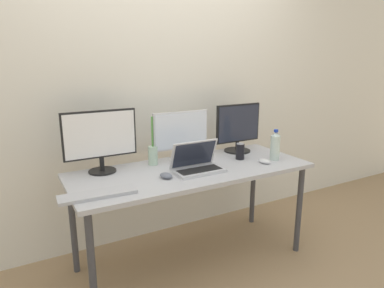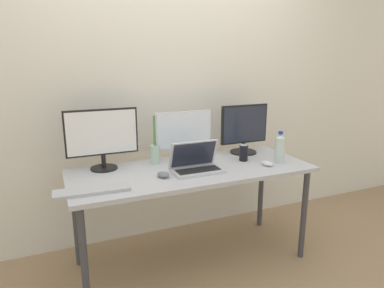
% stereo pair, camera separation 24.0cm
% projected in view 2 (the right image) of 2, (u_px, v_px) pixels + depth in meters
% --- Properties ---
extents(ground_plane, '(16.00, 16.00, 0.00)m').
position_uv_depth(ground_plane, '(192.00, 260.00, 2.63)').
color(ground_plane, '#9E7F5B').
extents(wall_back, '(7.00, 0.08, 2.60)m').
position_uv_depth(wall_back, '(164.00, 84.00, 2.84)').
color(wall_back, silver).
rests_on(wall_back, ground).
extents(work_desk, '(1.72, 0.69, 0.74)m').
position_uv_depth(work_desk, '(192.00, 177.00, 2.46)').
color(work_desk, '#424247').
rests_on(work_desk, ground).
extents(monitor_left, '(0.50, 0.19, 0.43)m').
position_uv_depth(monitor_left, '(102.00, 136.00, 2.37)').
color(monitor_left, black).
rests_on(monitor_left, work_desk).
extents(monitor_center, '(0.45, 0.18, 0.38)m').
position_uv_depth(monitor_center, '(184.00, 134.00, 2.60)').
color(monitor_center, silver).
rests_on(monitor_center, work_desk).
extents(monitor_right, '(0.42, 0.22, 0.40)m').
position_uv_depth(monitor_right, '(244.00, 129.00, 2.80)').
color(monitor_right, black).
rests_on(monitor_right, work_desk).
extents(laptop_silver, '(0.35, 0.21, 0.21)m').
position_uv_depth(laptop_silver, '(195.00, 164.00, 2.37)').
color(laptop_silver, silver).
rests_on(laptop_silver, work_desk).
extents(keyboard_main, '(0.44, 0.15, 0.02)m').
position_uv_depth(keyboard_main, '(92.00, 191.00, 2.01)').
color(keyboard_main, '#B2B2B7').
rests_on(keyboard_main, work_desk).
extents(mouse_by_keyboard, '(0.08, 0.11, 0.03)m').
position_uv_depth(mouse_by_keyboard, '(267.00, 163.00, 2.50)').
color(mouse_by_keyboard, silver).
rests_on(mouse_by_keyboard, work_desk).
extents(mouse_by_laptop, '(0.10, 0.11, 0.04)m').
position_uv_depth(mouse_by_laptop, '(163.00, 175.00, 2.26)').
color(mouse_by_laptop, slate).
rests_on(mouse_by_laptop, work_desk).
extents(water_bottle, '(0.07, 0.07, 0.24)m').
position_uv_depth(water_bottle, '(280.00, 148.00, 2.56)').
color(water_bottle, silver).
rests_on(water_bottle, work_desk).
extents(soda_can_near_keyboard, '(0.07, 0.07, 0.13)m').
position_uv_depth(soda_can_near_keyboard, '(244.00, 153.00, 2.62)').
color(soda_can_near_keyboard, black).
rests_on(soda_can_near_keyboard, work_desk).
extents(bamboo_vase, '(0.07, 0.07, 0.36)m').
position_uv_depth(bamboo_vase, '(155.00, 153.00, 2.54)').
color(bamboo_vase, '#B2D1B7').
rests_on(bamboo_vase, work_desk).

